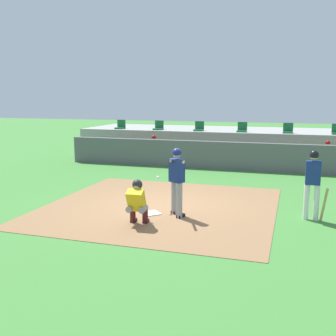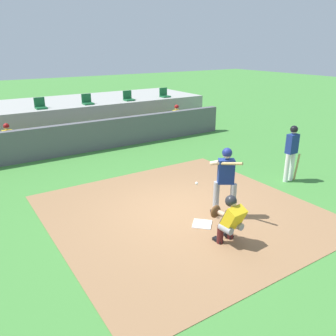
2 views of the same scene
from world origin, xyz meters
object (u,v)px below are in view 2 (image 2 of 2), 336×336
dugout_player_1 (178,118)px  stadium_seat_5 (164,95)px  catcher_crouched (229,218)px  stadium_seat_3 (87,101)px  home_plate (202,224)px  stadium_seat_4 (128,98)px  stadium_seat_2 (40,106)px  dugout_player_0 (9,140)px  batter_at_plate (225,178)px  on_deck_batter (292,150)px

dugout_player_1 → stadium_seat_5: size_ratio=2.71×
dugout_player_1 → catcher_crouched: bearing=-118.5°
catcher_crouched → stadium_seat_3: stadium_seat_3 is taller
stadium_seat_3 → stadium_seat_5: 4.33m
dugout_player_1 → home_plate: bearing=-121.1°
catcher_crouched → dugout_player_1: 10.32m
dugout_player_1 → stadium_seat_4: bearing=129.2°
home_plate → catcher_crouched: (-0.02, -0.92, 0.59)m
home_plate → stadium_seat_2: 10.35m
home_plate → dugout_player_0: bearing=109.2°
catcher_crouched → stadium_seat_3: 11.19m
home_plate → stadium_seat_2: bearing=96.1°
batter_at_plate → stadium_seat_5: size_ratio=3.76×
dugout_player_1 → stadium_seat_2: bearing=161.2°
stadium_seat_2 → home_plate: bearing=-83.9°
stadium_seat_2 → stadium_seat_5: 6.50m
dugout_player_0 → stadium_seat_3: (3.93, 2.03, 0.86)m
dugout_player_0 → home_plate: bearing=-70.8°
batter_at_plate → dugout_player_1: (4.22, 8.11, -0.36)m
catcher_crouched → stadium_seat_2: stadium_seat_2 is taller
home_plate → batter_at_plate: size_ratio=0.24×
on_deck_batter → stadium_seat_2: size_ratio=3.72×
dugout_player_0 → stadium_seat_4: size_ratio=2.71×
batter_at_plate → stadium_seat_5: (4.72, 10.14, 0.50)m
stadium_seat_4 → stadium_seat_5: (2.17, 0.00, 0.00)m
catcher_crouched → stadium_seat_4: stadium_seat_4 is taller
on_deck_batter → stadium_seat_2: 10.75m
home_plate → stadium_seat_5: (5.42, 10.18, 1.51)m
stadium_seat_2 → stadium_seat_3: same height
stadium_seat_3 → dugout_player_1: bearing=-28.0°
dugout_player_0 → dugout_player_1: bearing=0.0°
dugout_player_0 → stadium_seat_2: size_ratio=2.71×
on_deck_batter → stadium_seat_3: bearing=107.5°
home_plate → catcher_crouched: size_ratio=0.27×
batter_at_plate → stadium_seat_3: bearing=87.8°
dugout_player_1 → stadium_seat_5: (0.51, 2.03, 0.86)m
stadium_seat_5 → stadium_seat_2: bearing=180.0°
dugout_player_0 → stadium_seat_2: bearing=49.1°
home_plate → stadium_seat_4: (3.25, 10.18, 1.51)m
stadium_seat_2 → stadium_seat_3: size_ratio=1.00×
stadium_seat_3 → stadium_seat_4: same height
catcher_crouched → stadium_seat_2: (-1.06, 11.10, 0.93)m
home_plate → dugout_player_0: dugout_player_0 is taller
catcher_crouched → batter_at_plate: bearing=53.3°
batter_at_plate → stadium_seat_5: 11.20m
catcher_crouched → on_deck_batter: (4.08, 1.67, 0.41)m
stadium_seat_5 → home_plate: bearing=-118.0°
dugout_player_1 → stadium_seat_4: 2.76m
home_plate → dugout_player_0: 8.65m
stadium_seat_4 → stadium_seat_5: size_ratio=1.00×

